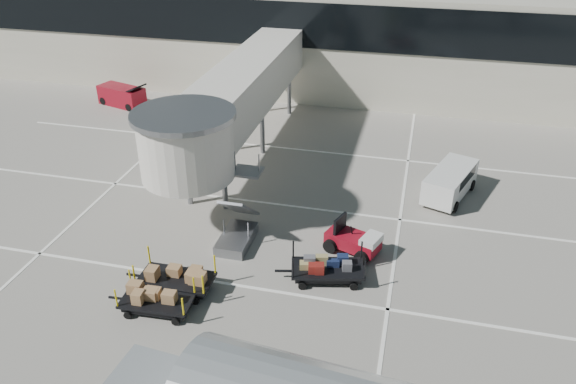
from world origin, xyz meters
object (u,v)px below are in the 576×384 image
box_cart_near (162,300)px  ground_worker (244,378)px  baggage_tug (354,241)px  box_cart_far (177,278)px  suitcase_cart (327,269)px  belt_loader (122,96)px  minivan (451,180)px

box_cart_near → ground_worker: ground_worker is taller
baggage_tug → box_cart_far: (-6.86, -4.47, -0.02)m
baggage_tug → suitcase_cart: bearing=-88.8°
box_cart_far → ground_worker: 6.66m
baggage_tug → belt_loader: 24.85m
minivan → belt_loader: bearing=-179.7°
suitcase_cart → minivan: 10.28m
suitcase_cart → minivan: bearing=47.1°
baggage_tug → minivan: 7.83m
suitcase_cart → minivan: minivan is taller
suitcase_cart → box_cart_far: 6.38m
box_cart_near → belt_loader: (-13.01, 20.90, 0.16)m
ground_worker → suitcase_cart: bearing=60.0°
minivan → belt_loader: (-24.16, 8.44, -0.24)m
ground_worker → box_cart_near: bearing=125.1°
baggage_tug → belt_loader: belt_loader is taller
belt_loader → box_cart_far: bearing=-39.3°
baggage_tug → minivan: baggage_tug is taller
suitcase_cart → belt_loader: size_ratio=0.94×
minivan → suitcase_cart: bearing=-100.5°
minivan → ground_worker: bearing=-93.2°
baggage_tug → box_cart_far: 8.19m
baggage_tug → minivan: bearing=77.0°
baggage_tug → box_cart_far: size_ratio=0.71×
suitcase_cart → box_cart_near: size_ratio=1.10×
box_cart_far → baggage_tug: bearing=32.4°
box_cart_near → box_cart_far: 1.46m
box_cart_near → ground_worker: bearing=-40.2°
suitcase_cart → baggage_tug: bearing=57.9°
minivan → baggage_tug: bearing=-104.0°
belt_loader → ground_worker: bearing=-37.2°
suitcase_cart → box_cart_near: bearing=-162.1°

